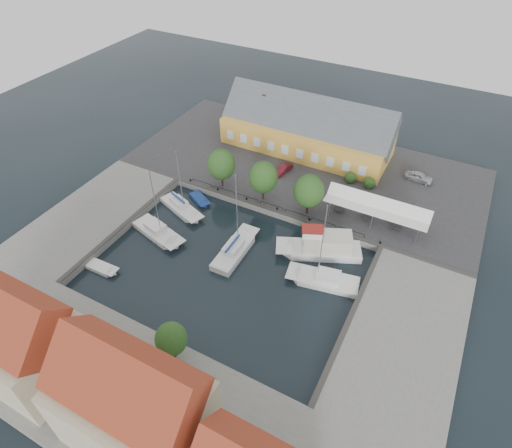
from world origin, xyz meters
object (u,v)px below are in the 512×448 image
Objects in this scene: car_silver at (419,177)px; launch_nw at (200,200)px; center_sailboat at (235,251)px; west_boat_c at (158,233)px; east_boat_a at (324,281)px; tent_canopy at (377,207)px; car_red at (283,169)px; launch_sw at (102,269)px; warehouse at (304,129)px; trawler at (322,247)px; west_boat_a at (181,208)px.

car_silver is 34.11m from launch_nw.
center_sailboat is 1.07× the size of west_boat_c.
east_boat_a is 2.85× the size of launch_nw.
tent_canopy is 25.86m from launch_nw.
launch_sw is (-11.63, -28.91, -1.53)m from car_red.
west_boat_c is (-11.22, -1.83, -0.10)m from center_sailboat.
launch_sw is 17.88m from launch_nw.
launch_nw is at bearing 84.16° from west_boat_c.
west_boat_c is at bearing -104.14° from car_red.
warehouse reaches higher than launch_nw.
center_sailboat reaches higher than trawler.
car_red is at bearing 56.10° from west_boat_a.
tent_canopy reaches higher than car_red.
trawler is 28.24m from launch_sw.
center_sailboat reaches higher than west_boat_a.
center_sailboat is 1.14× the size of west_boat_a.
car_silver is at bearing 75.60° from tent_canopy.
warehouse is at bearing 90.74° from car_silver.
west_boat_a is 14.58m from launch_sw.
trawler reaches higher than launch_nw.
launch_nw is at bearing -116.27° from car_red.
launch_nw is (-28.19, -19.14, -1.64)m from car_silver.
launch_nw is (1.16, 3.16, -0.18)m from west_boat_a.
car_silver is 0.97× the size of launch_nw.
trawler is 5.10m from east_boat_a.
warehouse is 2.46× the size of west_boat_c.
west_boat_a reaches higher than launch_sw.
car_red reaches higher than launch_sw.
launch_sw is (-25.61, -11.13, -0.17)m from east_boat_a.
car_red is at bearing 95.38° from center_sailboat.
launch_sw is (-23.46, -15.70, -0.93)m from trawler.
west_boat_c is 2.63× the size of launch_sw.
tent_canopy is 17.22m from car_red.
warehouse is 2.29× the size of center_sailboat.
car_red is 31.20m from launch_sw.
center_sailboat is at bearing -19.41° from west_boat_a.
trawler is at bearing 3.31° from west_boat_a.
center_sailboat is 16.95m from launch_sw.
car_silver reaches higher than launch_nw.
trawler is at bearing -37.30° from car_red.
center_sailboat is at bearing -73.76° from car_red.
launch_sw is (-11.34, -37.64, -4.34)m from warehouse.
warehouse is 9.18m from car_red.
warehouse is 6.69× the size of car_silver.
car_red is 0.30× the size of east_boat_a.
west_boat_a is (-26.02, -9.33, -3.41)m from tent_canopy.
warehouse is 22.09m from launch_nw.
west_boat_a is (-21.54, -1.25, -0.74)m from trawler.
car_silver is at bearing 69.65° from trawler.
car_silver reaches higher than car_red.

